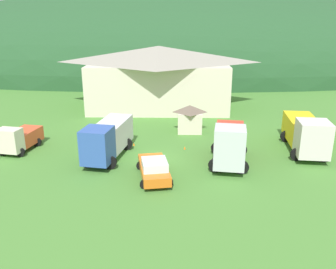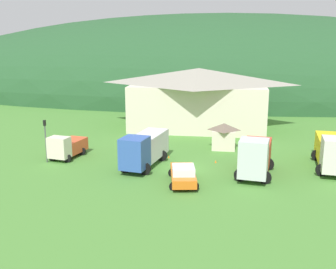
% 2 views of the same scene
% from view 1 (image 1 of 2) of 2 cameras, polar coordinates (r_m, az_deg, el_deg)
% --- Properties ---
extents(ground_plane, '(200.00, 200.00, 0.00)m').
position_cam_1_polar(ground_plane, '(31.21, -1.67, -3.90)').
color(ground_plane, '#477F33').
extents(forested_hill_backdrop, '(145.33, 60.00, 34.40)m').
position_cam_1_polar(forested_hill_backdrop, '(87.27, 0.03, 10.62)').
color(forested_hill_backdrop, '#234C28').
rests_on(forested_hill_backdrop, ground).
extents(depot_building, '(18.92, 11.98, 8.02)m').
position_cam_1_polar(depot_building, '(48.18, -1.46, 9.20)').
color(depot_building, beige).
rests_on(depot_building, ground).
extents(play_shed_cream, '(2.68, 2.34, 2.90)m').
position_cam_1_polar(play_shed_cream, '(38.02, 3.44, 2.58)').
color(play_shed_cream, beige).
rests_on(play_shed_cream, ground).
extents(light_truck_cream, '(2.99, 4.81, 2.48)m').
position_cam_1_polar(light_truck_cream, '(35.33, -22.51, -0.56)').
color(light_truck_cream, beige).
rests_on(light_truck_cream, ground).
extents(box_truck_blue, '(3.77, 7.68, 3.35)m').
position_cam_1_polar(box_truck_blue, '(31.27, -9.52, -0.57)').
color(box_truck_blue, '#3356AD').
rests_on(box_truck_blue, ground).
extents(tow_truck_silver, '(3.71, 6.79, 3.72)m').
position_cam_1_polar(tow_truck_silver, '(29.91, 9.68, -1.31)').
color(tow_truck_silver, silver).
rests_on(tow_truck_silver, ground).
extents(flatbed_truck_yellow, '(3.84, 8.25, 3.50)m').
position_cam_1_polar(flatbed_truck_yellow, '(34.57, 20.91, 0.25)').
color(flatbed_truck_yellow, silver).
rests_on(flatbed_truck_yellow, ground).
extents(service_pickup_orange, '(2.97, 5.26, 1.66)m').
position_cam_1_polar(service_pickup_orange, '(27.33, -2.23, -5.37)').
color(service_pickup_orange, orange).
rests_on(service_pickup_orange, ground).
extents(traffic_cone_near_pickup, '(0.36, 0.36, 0.57)m').
position_cam_1_polar(traffic_cone_near_pickup, '(33.46, 2.65, -2.34)').
color(traffic_cone_near_pickup, orange).
rests_on(traffic_cone_near_pickup, ground).
extents(traffic_cone_mid_row, '(0.36, 0.36, 0.54)m').
position_cam_1_polar(traffic_cone_mid_row, '(34.53, -5.40, -1.73)').
color(traffic_cone_mid_row, orange).
rests_on(traffic_cone_mid_row, ground).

